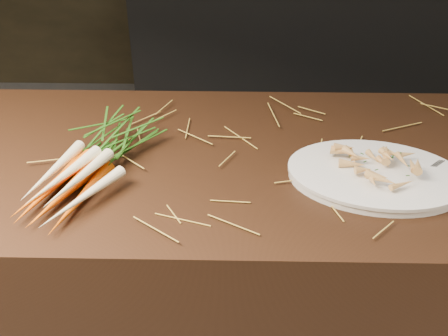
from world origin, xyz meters
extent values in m
cube|color=black|center=(0.00, 0.30, 0.45)|extent=(2.40, 0.70, 0.90)
cube|color=black|center=(0.30, 2.18, 0.40)|extent=(1.80, 0.60, 0.80)
cone|color=#CB4300|center=(-0.47, 0.15, 0.92)|extent=(0.12, 0.25, 0.03)
cone|color=#CB4300|center=(-0.43, 0.13, 0.92)|extent=(0.13, 0.24, 0.03)
cone|color=#CB4300|center=(-0.39, 0.11, 0.92)|extent=(0.11, 0.25, 0.03)
cone|color=#CB4300|center=(-0.45, 0.13, 0.94)|extent=(0.14, 0.24, 0.03)
cone|color=#CB4300|center=(-0.41, 0.11, 0.94)|extent=(0.12, 0.25, 0.03)
cone|color=beige|center=(-0.45, 0.15, 0.96)|extent=(0.09, 0.23, 0.04)
cone|color=beige|center=(-0.42, 0.13, 0.96)|extent=(0.12, 0.22, 0.04)
cone|color=beige|center=(-0.39, 0.12, 0.96)|extent=(0.11, 0.23, 0.04)
cone|color=beige|center=(-0.38, 0.09, 0.94)|extent=(0.15, 0.21, 0.03)
ellipsoid|color=#215E15|center=(-0.34, 0.33, 0.95)|extent=(0.23, 0.26, 0.08)
cube|color=silver|center=(0.40, 0.18, 0.92)|extent=(0.12, 0.11, 0.00)
camera|label=1|loc=(-0.06, -0.83, 1.66)|focal=45.00mm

